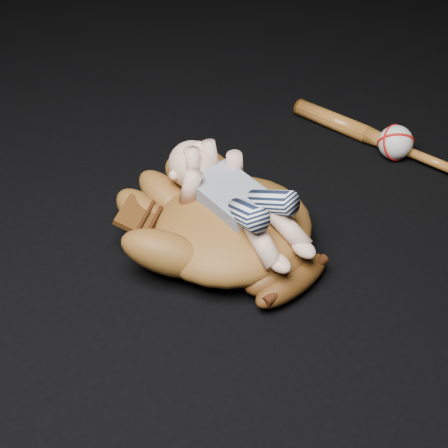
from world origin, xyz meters
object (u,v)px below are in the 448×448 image
(baseball_glove, at_px, (233,222))
(baseball_bat, at_px, (376,138))
(baseball, at_px, (396,143))
(newborn_baby, at_px, (241,198))

(baseball_glove, bearing_deg, baseball_bat, 3.30)
(baseball_glove, relative_size, baseball, 5.60)
(newborn_baby, height_order, baseball_bat, newborn_baby)
(newborn_baby, relative_size, baseball, 4.52)
(baseball_glove, height_order, baseball, baseball_glove)
(baseball_glove, distance_m, baseball, 0.50)
(baseball_bat, bearing_deg, baseball_glove, -170.81)
(baseball_bat, height_order, baseball, baseball)
(newborn_baby, bearing_deg, baseball_bat, 9.78)
(baseball_bat, distance_m, baseball, 0.06)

